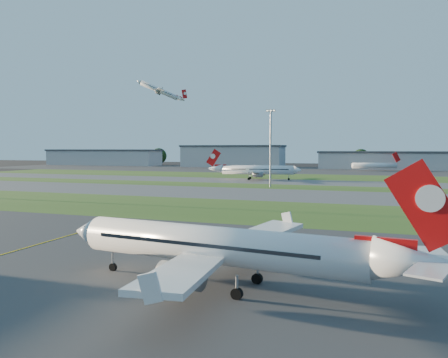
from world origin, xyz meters
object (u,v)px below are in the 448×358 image
at_px(mini_jet_near, 375,165).
at_px(light_mast_centre, 271,143).
at_px(airliner_taxiing, 257,170).
at_px(airliner_parked, 219,247).

distance_m(mini_jet_near, light_mast_centre, 126.06).
distance_m(airliner_taxiing, light_mast_centre, 35.76).
bearing_deg(mini_jet_near, light_mast_centre, -130.30).
bearing_deg(airliner_parked, mini_jet_near, 92.88).
xyz_separation_m(mini_jet_near, light_mast_centre, (-33.62, -120.95, 11.53)).
bearing_deg(light_mast_centre, airliner_parked, -79.83).
distance_m(airliner_parked, airliner_taxiing, 140.43).
bearing_deg(airliner_taxiing, mini_jet_near, -126.65).
relative_size(airliner_parked, light_mast_centre, 1.34).
bearing_deg(mini_jet_near, airliner_taxiing, -142.21).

